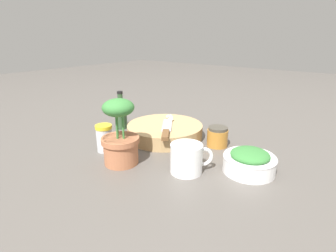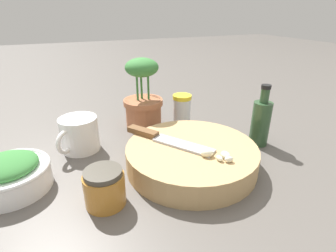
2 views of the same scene
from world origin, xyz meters
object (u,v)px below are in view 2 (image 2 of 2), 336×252
object	(u,v)px
chef_knife	(163,138)
potted_herb	(143,99)
spice_jar	(182,109)
garlic_cloves	(216,155)
herb_bowl	(10,174)
honey_jar	(105,187)
coffee_mug	(79,134)
oil_bottle	(261,122)
cutting_board	(191,156)

from	to	relation	value
chef_knife	potted_herb	bearing A→B (deg)	-130.17
spice_jar	garlic_cloves	bearing A→B (deg)	-102.08
herb_bowl	potted_herb	size ratio (longest dim) A/B	0.74
chef_knife	honey_jar	bearing A→B (deg)	-1.39
coffee_mug	oil_bottle	world-z (taller)	oil_bottle
garlic_cloves	potted_herb	distance (m)	0.32
honey_jar	potted_herb	distance (m)	0.35
chef_knife	coffee_mug	bearing A→B (deg)	-70.56
cutting_board	oil_bottle	bearing A→B (deg)	7.66
honey_jar	oil_bottle	size ratio (longest dim) A/B	0.46
cutting_board	coffee_mug	bearing A→B (deg)	141.39
honey_jar	potted_herb	world-z (taller)	potted_herb
spice_jar	herb_bowl	bearing A→B (deg)	-160.39
honey_jar	oil_bottle	world-z (taller)	oil_bottle
chef_knife	garlic_cloves	world-z (taller)	garlic_cloves
cutting_board	oil_bottle	distance (m)	0.22
herb_bowl	oil_bottle	distance (m)	0.57
spice_jar	chef_knife	bearing A→B (deg)	-127.27
spice_jar	coffee_mug	bearing A→B (deg)	-171.00
chef_knife	garlic_cloves	xyz separation A→B (m)	(0.07, -0.11, 0.00)
cutting_board	chef_knife	distance (m)	0.08
cutting_board	coffee_mug	xyz separation A→B (m)	(-0.22, 0.18, 0.02)
herb_bowl	cutting_board	bearing A→B (deg)	-10.28
chef_knife	oil_bottle	xyz separation A→B (m)	(0.26, -0.02, 0.01)
oil_bottle	chef_knife	bearing A→B (deg)	174.97
garlic_cloves	honey_jar	xyz separation A→B (m)	(-0.22, 0.01, -0.02)
coffee_mug	herb_bowl	bearing A→B (deg)	-141.96
spice_jar	oil_bottle	size ratio (longest dim) A/B	0.58
cutting_board	spice_jar	size ratio (longest dim) A/B	3.12
potted_herb	oil_bottle	bearing A→B (deg)	-42.95
herb_bowl	honey_jar	world-z (taller)	same
herb_bowl	honey_jar	distance (m)	0.20
herb_bowl	honey_jar	bearing A→B (deg)	-35.25
honey_jar	oil_bottle	bearing A→B (deg)	10.61
spice_jar	potted_herb	size ratio (longest dim) A/B	0.45
herb_bowl	potted_herb	world-z (taller)	potted_herb
garlic_cloves	spice_jar	xyz separation A→B (m)	(0.06, 0.29, -0.01)
herb_bowl	honey_jar	xyz separation A→B (m)	(0.16, -0.11, 0.00)
garlic_cloves	cutting_board	bearing A→B (deg)	109.41
coffee_mug	potted_herb	xyz separation A→B (m)	(0.19, 0.08, 0.04)
garlic_cloves	oil_bottle	distance (m)	0.21
honey_jar	spice_jar	bearing A→B (deg)	43.90
spice_jar	cutting_board	bearing A→B (deg)	-110.46
coffee_mug	oil_bottle	size ratio (longest dim) A/B	0.67
coffee_mug	honey_jar	size ratio (longest dim) A/B	1.44
garlic_cloves	chef_knife	bearing A→B (deg)	121.47
herb_bowl	garlic_cloves	bearing A→B (deg)	-18.52
cutting_board	coffee_mug	size ratio (longest dim) A/B	2.72
chef_knife	potted_herb	world-z (taller)	potted_herb
spice_jar	oil_bottle	world-z (taller)	oil_bottle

